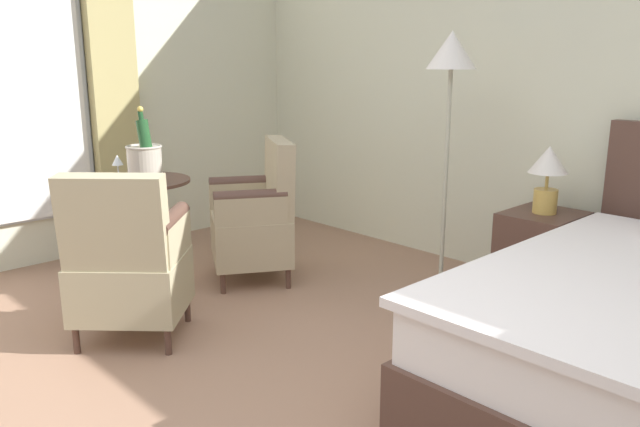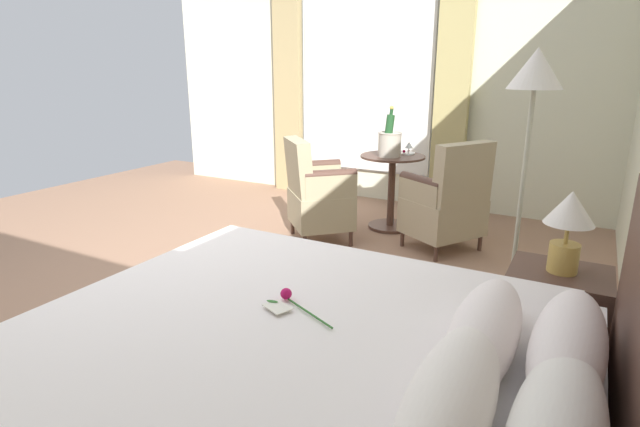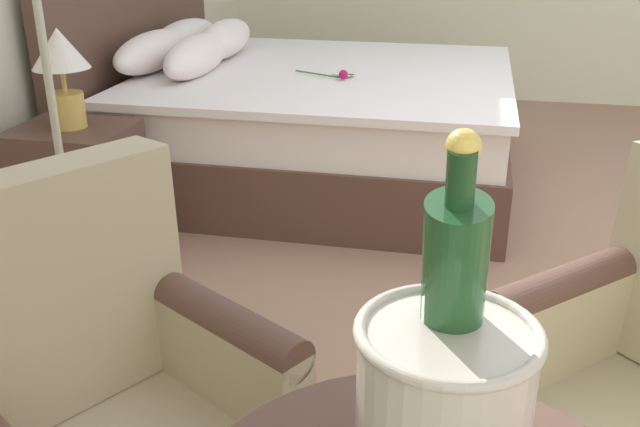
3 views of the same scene
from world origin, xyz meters
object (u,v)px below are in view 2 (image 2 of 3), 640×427
Objects in this scene: nightstand at (553,324)px; bedside_lamp at (569,221)px; bed at (313,410)px; side_table_round at (391,188)px; wine_glass_near_bucket at (409,146)px; armchair_by_window at (447,203)px; wine_glass_near_edge at (391,141)px; champagne_bucket at (390,141)px; armchair_facing_bed at (316,195)px; snack_plate at (406,153)px; floor_lamp_brass at (532,102)px.

bedside_lamp is (-0.00, 0.00, 0.56)m from nightstand.
bedside_lamp is at bearing 149.81° from bed.
side_table_round is 0.44m from wine_glass_near_bucket.
armchair_by_window is (0.37, 0.65, 0.02)m from side_table_round.
armchair_by_window is (0.51, 0.73, -0.42)m from wine_glass_near_edge.
wine_glass_near_edge is (-3.33, -1.00, 0.50)m from bed.
armchair_facing_bed is (0.60, -0.46, -0.44)m from champagne_bucket.
wine_glass_near_bucket is 0.11m from snack_plate.
bedside_lamp is 0.25× the size of floor_lamp_brass.
bed is 13.73× the size of wine_glass_near_edge.
armchair_by_window is at bearing -148.23° from nightstand.
bed is at bearing -30.19° from nightstand.
side_table_round is at bearing -140.14° from nightstand.
bedside_lamp reaches higher than armchair_by_window.
side_table_round is at bearing 174.83° from champagne_bucket.
wine_glass_near_bucket is at bearing 127.23° from side_table_round.
floor_lamp_brass reaches higher than bedside_lamp.
wine_glass_near_bucket is at bearing 142.88° from armchair_facing_bed.
champagne_bucket is 3.04× the size of wine_glass_near_edge.
armchair_facing_bed reaches higher than snack_plate.
wine_glass_near_edge is at bearing -137.53° from floor_lamp_brass.
armchair_by_window is at bearing 47.66° from snack_plate.
nightstand is 0.80× the size of side_table_round.
bed is 3.46m from snack_plate.
snack_plate is (-1.57, -1.27, -0.62)m from floor_lamp_brass.
bedside_lamp is 2.58m from side_table_round.
bedside_lamp is at bearing 39.23° from wine_glass_near_edge.
side_table_round reaches higher than nightstand.
champagne_bucket is 0.24m from wine_glass_near_edge.
floor_lamp_brass is (-1.76, 0.43, 1.01)m from bed.
snack_plate is 0.18× the size of armchair_by_window.
armchair_facing_bed is at bearing -37.17° from champagne_bucket.
snack_plate is at bearing 92.81° from wine_glass_near_edge.
bedside_lamp is 2.48m from champagne_bucket.
floor_lamp_brass is 2.11m from snack_plate.
wine_glass_near_edge is at bearing -103.74° from wine_glass_near_bucket.
wine_glass_near_bucket is (-2.05, -1.50, -0.02)m from bedside_lamp.
armchair_facing_bed reaches higher than side_table_round.
champagne_bucket is 0.28m from snack_plate.
armchair_by_window is at bearing -148.23° from bedside_lamp.
bedside_lamp reaches higher than nightstand.
floor_lamp_brass is 3.49× the size of champagne_bucket.
floor_lamp_brass is at bearing 33.67° from armchair_by_window.
bed is 1.51m from bedside_lamp.
wine_glass_near_bucket is at bearing -141.02° from floor_lamp_brass.
armchair_by_window is at bearing 48.62° from wine_glass_near_bucket.
bed reaches higher than nightstand.
armchair_by_window is at bearing 105.96° from armchair_facing_bed.
champagne_bucket is at bearing -138.82° from nightstand.
floor_lamp_brass is at bearing 67.98° from armchair_facing_bed.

